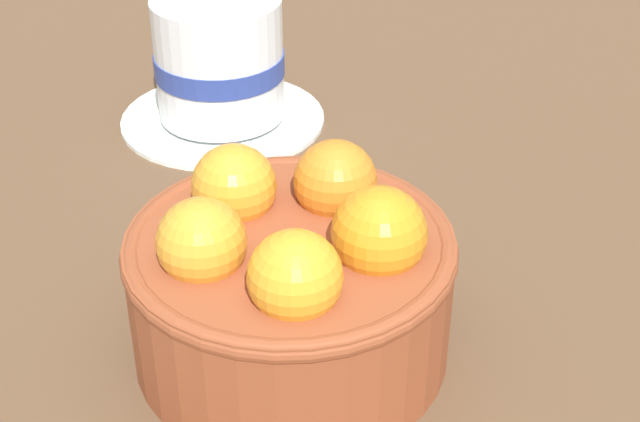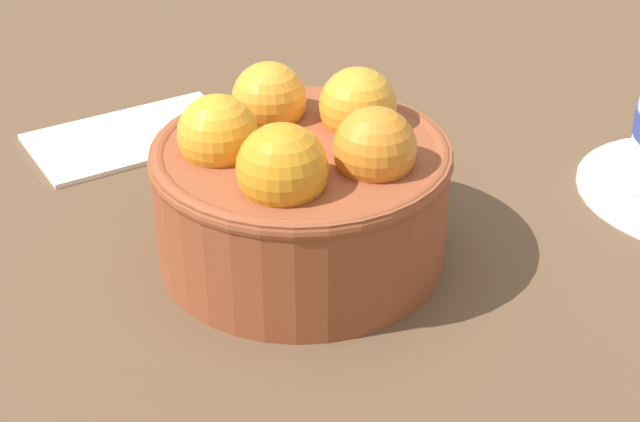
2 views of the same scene
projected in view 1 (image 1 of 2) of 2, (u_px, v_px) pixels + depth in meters
The scene contains 3 objects.
ground_plane at pixel (293, 385), 44.25cm from camera, with size 150.56×108.08×4.72cm, color brown.
terracotta_bowl at pixel (291, 278), 40.77cm from camera, with size 14.38×14.38×8.97cm.
coffee_cup at pixel (220, 68), 59.61cm from camera, with size 13.34×13.34×8.36cm.
Camera 1 is at (-25.18, 20.66, 28.73)cm, focal length 52.52 mm.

